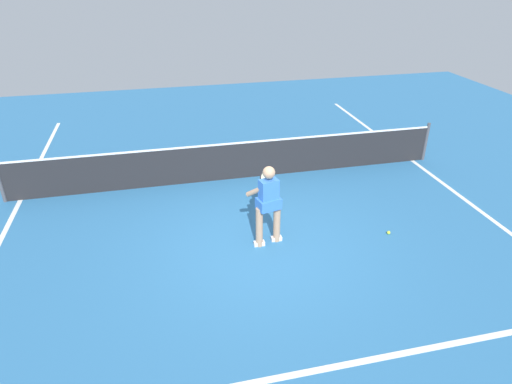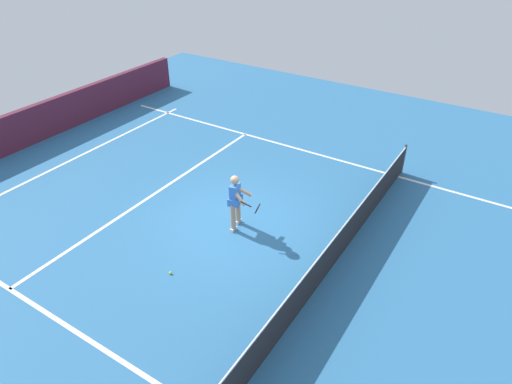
{
  "view_description": "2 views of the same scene",
  "coord_description": "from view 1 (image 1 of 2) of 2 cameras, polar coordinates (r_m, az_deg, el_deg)",
  "views": [
    {
      "loc": [
        -1.63,
        -6.52,
        4.66
      ],
      "look_at": [
        -0.04,
        0.34,
        0.95
      ],
      "focal_mm": 31.03,
      "sensor_mm": 36.0,
      "label": 1
    },
    {
      "loc": [
        8.03,
        5.73,
        7.27
      ],
      "look_at": [
        -0.3,
        0.43,
        0.98
      ],
      "focal_mm": 31.98,
      "sensor_mm": 36.0,
      "label": 2
    }
  ],
  "objects": [
    {
      "name": "court_net",
      "position": [
        10.44,
        -2.94,
        4.05
      ],
      "size": [
        10.17,
        0.08,
        1.0
      ],
      "color": "#4C4C51",
      "rests_on": "ground"
    },
    {
      "name": "tennis_player",
      "position": [
        7.85,
        1.57,
        -1.31
      ],
      "size": [
        0.68,
        1.05,
        1.55
      ],
      "color": "tan",
      "rests_on": "ground"
    },
    {
      "name": "service_line_marking",
      "position": [
        6.15,
        7.71,
        -21.84
      ],
      "size": [
        9.49,
        0.1,
        0.01
      ],
      "primitive_type": "cube",
      "color": "white",
      "rests_on": "ground"
    },
    {
      "name": "ground_plane",
      "position": [
        8.18,
        0.84,
        -6.95
      ],
      "size": [
        23.81,
        23.81,
        0.0
      ],
      "primitive_type": "plane",
      "color": "teal"
    },
    {
      "name": "sideline_right_marking",
      "position": [
        10.25,
        27.6,
        -2.72
      ],
      "size": [
        0.1,
        16.32,
        0.01
      ],
      "primitive_type": "cube",
      "color": "white",
      "rests_on": "ground"
    },
    {
      "name": "tennis_ball_near",
      "position": [
        8.86,
        16.73,
        -5.03
      ],
      "size": [
        0.07,
        0.07,
        0.07
      ],
      "primitive_type": "sphere",
      "color": "#D1E533",
      "rests_on": "ground"
    }
  ]
}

